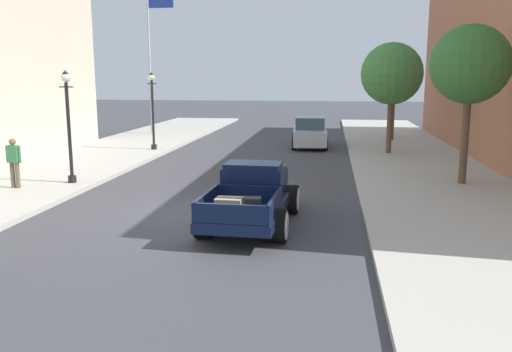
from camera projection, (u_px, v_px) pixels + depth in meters
name	position (u px, v px, depth m)	size (l,w,h in m)	color
ground_plane	(201.00, 214.00, 14.78)	(140.00, 140.00, 0.00)	#3D3D42
sidewalk_right	(471.00, 221.00, 13.77)	(5.50, 64.00, 0.15)	#ADA89E
hotrod_truck_navy	(253.00, 194.00, 13.80)	(2.31, 4.99, 1.58)	#0F1938
car_background_silver	(309.00, 133.00, 28.67)	(2.05, 4.39, 1.65)	#B7B7BC
pedestrian_sidewalk_left	(14.00, 160.00, 17.34)	(0.53, 0.22, 1.65)	brown
street_lamp_near	(68.00, 118.00, 17.96)	(0.50, 0.32, 3.85)	black
street_lamp_far	(153.00, 105.00, 26.36)	(0.50, 0.32, 3.85)	black
flagpole	(153.00, 45.00, 33.35)	(1.74, 0.16, 9.16)	#B2B2B7
street_tree_nearest	(470.00, 65.00, 17.51)	(2.64, 2.64, 5.35)	brown
street_tree_second	(392.00, 74.00, 24.90)	(2.92, 2.92, 5.23)	brown
street_tree_third	(394.00, 67.00, 29.98)	(2.43, 2.43, 5.41)	brown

